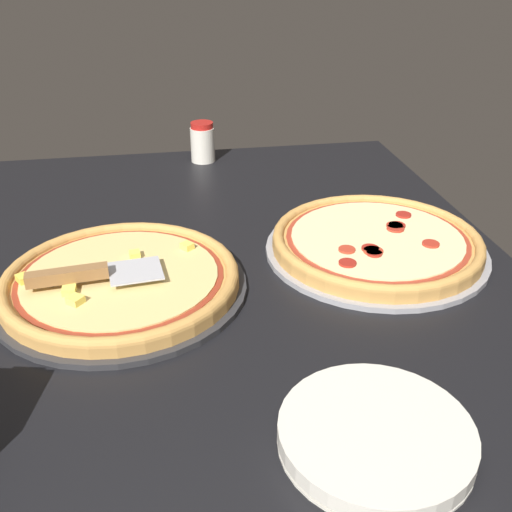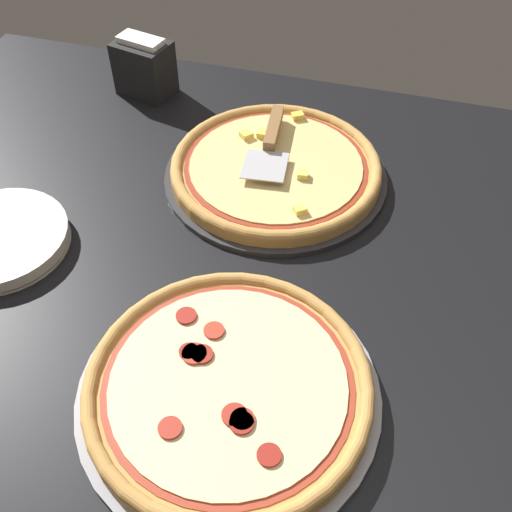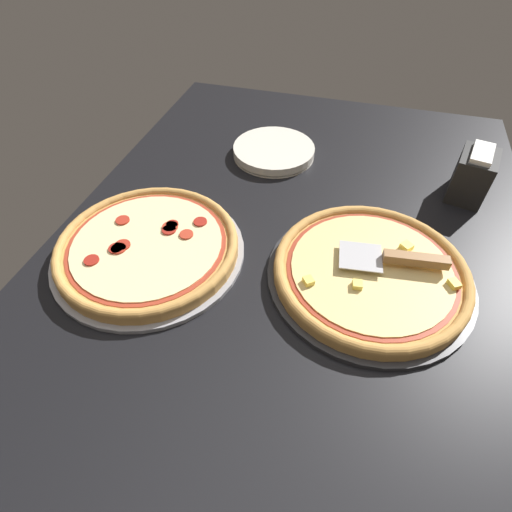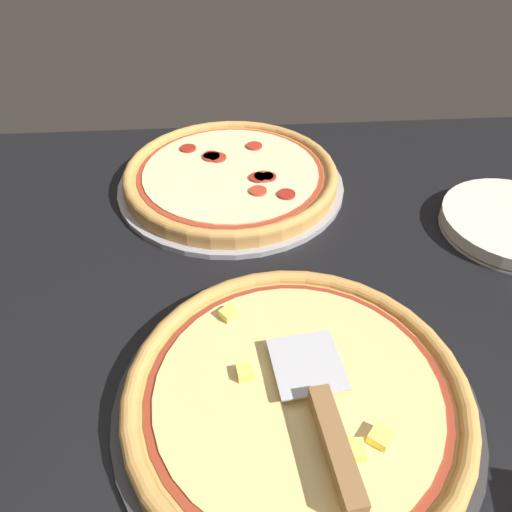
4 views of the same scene
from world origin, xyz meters
TOP-DOWN VIEW (x-y plane):
  - ground_plane at (0.00, 0.00)cm, footprint 150.78×106.12cm
  - pizza_pan_front at (-4.61, -17.26)cm, footprint 41.53×41.53cm
  - pizza_front at (-4.61, -17.28)cm, footprint 39.03×39.03cm
  - pizza_pan_back at (-10.43, 28.98)cm, footprint 40.96×40.96cm
  - pizza_back at (-10.42, 28.98)cm, footprint 38.50×38.50cm
  - serving_spatula at (-2.29, -22.84)cm, footprint 8.72×21.50cm
  - plate_stack at (34.92, 12.67)cm, footprint 22.86×22.86cm
  - parmesan_shaker at (-66.83, 2.04)cm, footprint 6.23×6.23cm

SIDE VIEW (x-z plane):
  - ground_plane at x=0.00cm, z-range -3.60..0.00cm
  - pizza_pan_front at x=-4.61cm, z-range 0.00..1.00cm
  - pizza_pan_back at x=-10.43cm, z-range 0.00..1.00cm
  - plate_stack at x=34.92cm, z-range 0.00..2.80cm
  - pizza_front at x=-4.61cm, z-range 0.78..4.11cm
  - pizza_back at x=-10.42cm, z-range 1.07..4.10cm
  - parmesan_shaker at x=-66.83cm, z-range -0.09..10.11cm
  - serving_spatula at x=-2.29cm, z-range 4.14..6.14cm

